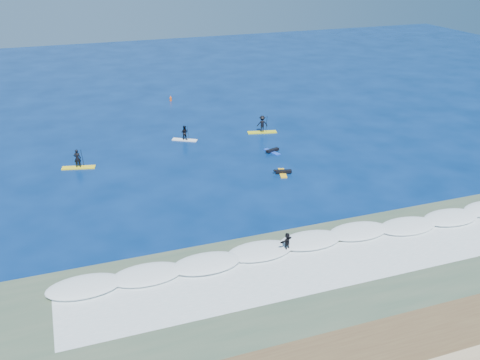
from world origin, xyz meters
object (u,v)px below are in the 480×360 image
object	(u,v)px
sup_paddler_center	(184,134)
wave_surfer	(287,242)
marker_buoy	(171,99)
sup_paddler_right	(262,125)
prone_paddler_far	(272,151)
sup_paddler_left	(78,161)
prone_paddler_near	(283,172)

from	to	relation	value
sup_paddler_center	wave_surfer	size ratio (longest dim) A/B	1.41
wave_surfer	sup_paddler_center	bearing A→B (deg)	66.31
sup_paddler_center	marker_buoy	xyz separation A→B (m)	(2.12, 15.91, -0.40)
sup_paddler_center	sup_paddler_right	distance (m)	9.01
prone_paddler_far	marker_buoy	size ratio (longest dim) A/B	2.94
sup_paddler_left	prone_paddler_far	xyz separation A→B (m)	(19.25, -2.48, -0.54)
sup_paddler_left	prone_paddler_near	world-z (taller)	sup_paddler_left
sup_paddler_left	sup_paddler_center	world-z (taller)	sup_paddler_left
wave_surfer	marker_buoy	distance (m)	40.79
sup_paddler_left	wave_surfer	size ratio (longest dim) A/B	1.68
sup_paddler_right	prone_paddler_far	size ratio (longest dim) A/B	1.55
prone_paddler_far	marker_buoy	world-z (taller)	marker_buoy
sup_paddler_left	wave_surfer	xyz separation A→B (m)	(12.65, -20.75, 0.09)
prone_paddler_near	marker_buoy	bearing A→B (deg)	24.50
sup_paddler_left	marker_buoy	bearing A→B (deg)	69.02
sup_paddler_left	marker_buoy	distance (m)	24.28
marker_buoy	prone_paddler_near	bearing A→B (deg)	-81.27
sup_paddler_left	sup_paddler_right	distance (m)	20.93
prone_paddler_near	wave_surfer	distance (m)	13.91
sup_paddler_right	wave_surfer	world-z (taller)	sup_paddler_right
sup_paddler_center	prone_paddler_near	xyz separation A→B (m)	(6.41, -12.05, -0.57)
sup_paddler_right	wave_surfer	size ratio (longest dim) A/B	1.77
sup_paddler_right	prone_paddler_near	bearing A→B (deg)	-90.18
sup_paddler_center	sup_paddler_left	bearing A→B (deg)	-129.32
prone_paddler_near	sup_paddler_left	bearing A→B (deg)	82.00
prone_paddler_far	wave_surfer	size ratio (longest dim) A/B	1.14
sup_paddler_center	marker_buoy	world-z (taller)	sup_paddler_center
prone_paddler_near	prone_paddler_far	size ratio (longest dim) A/B	1.03
marker_buoy	prone_paddler_far	bearing A→B (deg)	-76.24
sup_paddler_right	prone_paddler_far	world-z (taller)	sup_paddler_right
sup_paddler_center	sup_paddler_right	world-z (taller)	sup_paddler_right
prone_paddler_far	marker_buoy	xyz separation A→B (m)	(-5.51, 22.51, 0.17)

